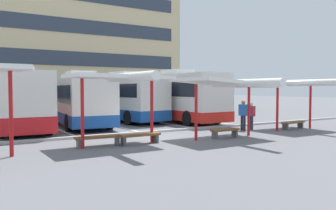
# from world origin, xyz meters

# --- Properties ---
(ground_plane) EXTENTS (160.00, 160.00, 0.00)m
(ground_plane) POSITION_xyz_m (0.00, 0.00, 0.00)
(ground_plane) COLOR slate
(terminal_building) EXTENTS (36.90, 13.80, 22.00)m
(terminal_building) POSITION_xyz_m (0.03, 32.58, 9.64)
(terminal_building) COLOR #D1BC8C
(terminal_building) RESTS_ON ground
(coach_bus_0) EXTENTS (2.89, 11.50, 3.65)m
(coach_bus_0) POSITION_xyz_m (-5.69, 7.57, 1.69)
(coach_bus_0) COLOR silver
(coach_bus_0) RESTS_ON ground
(coach_bus_1) EXTENTS (3.61, 10.67, 3.52)m
(coach_bus_1) POSITION_xyz_m (-1.83, 7.96, 1.63)
(coach_bus_1) COLOR silver
(coach_bus_1) RESTS_ON ground
(coach_bus_2) EXTENTS (3.47, 10.91, 3.65)m
(coach_bus_2) POSITION_xyz_m (1.77, 9.61, 1.70)
(coach_bus_2) COLOR silver
(coach_bus_2) RESTS_ON ground
(coach_bus_3) EXTENTS (2.76, 12.55, 3.80)m
(coach_bus_3) POSITION_xyz_m (5.20, 7.91, 1.79)
(coach_bus_3) COLOR silver
(coach_bus_3) RESTS_ON ground
(lane_stripe_1) EXTENTS (0.16, 14.00, 0.01)m
(lane_stripe_1) POSITION_xyz_m (-3.62, 8.67, 0.00)
(lane_stripe_1) COLOR white
(lane_stripe_1) RESTS_ON ground
(lane_stripe_2) EXTENTS (0.16, 14.00, 0.01)m
(lane_stripe_2) POSITION_xyz_m (0.00, 8.67, 0.00)
(lane_stripe_2) COLOR white
(lane_stripe_2) RESTS_ON ground
(lane_stripe_3) EXTENTS (0.16, 14.00, 0.01)m
(lane_stripe_3) POSITION_xyz_m (3.62, 8.67, 0.00)
(lane_stripe_3) COLOR white
(lane_stripe_3) RESTS_ON ground
(lane_stripe_4) EXTENTS (0.16, 14.00, 0.01)m
(lane_stripe_4) POSITION_xyz_m (7.24, 8.67, 0.00)
(lane_stripe_4) COLOR white
(lane_stripe_4) RESTS_ON ground
(waiting_shelter_1) EXTENTS (4.20, 4.42, 3.06)m
(waiting_shelter_1) POSITION_xyz_m (-2.87, -1.65, 2.83)
(waiting_shelter_1) COLOR red
(waiting_shelter_1) RESTS_ON ground
(bench_1) EXTENTS (1.96, 0.57, 0.45)m
(bench_1) POSITION_xyz_m (-3.77, -1.29, 0.34)
(bench_1) COLOR brown
(bench_1) RESTS_ON ground
(bench_2) EXTENTS (1.91, 0.46, 0.45)m
(bench_2) POSITION_xyz_m (-1.97, -1.58, 0.34)
(bench_2) COLOR brown
(bench_2) RESTS_ON ground
(waiting_shelter_2) EXTENTS (4.38, 5.11, 2.93)m
(waiting_shelter_2) POSITION_xyz_m (2.43, -2.32, 2.64)
(waiting_shelter_2) COLOR red
(waiting_shelter_2) RESTS_ON ground
(bench_3) EXTENTS (1.57, 0.45, 0.45)m
(bench_3) POSITION_xyz_m (2.43, -2.13, 0.33)
(bench_3) COLOR brown
(bench_3) RESTS_ON ground
(waiting_shelter_3) EXTENTS (3.99, 5.14, 2.95)m
(waiting_shelter_3) POSITION_xyz_m (8.40, -1.79, 2.73)
(waiting_shelter_3) COLOR red
(waiting_shelter_3) RESTS_ON ground
(bench_4) EXTENTS (1.99, 0.67, 0.45)m
(bench_4) POSITION_xyz_m (8.40, -1.43, 0.34)
(bench_4) COLOR brown
(bench_4) RESTS_ON ground
(platform_kerb) EXTENTS (44.00, 0.24, 0.12)m
(platform_kerb) POSITION_xyz_m (0.00, 1.50, 0.06)
(platform_kerb) COLOR #ADADA8
(platform_kerb) RESTS_ON ground
(waiting_passenger_1) EXTENTS (0.33, 0.54, 1.75)m
(waiting_passenger_1) POSITION_xyz_m (5.31, -0.40, 1.02)
(waiting_passenger_1) COLOR black
(waiting_passenger_1) RESTS_ON ground
(waiting_passenger_2) EXTENTS (0.30, 0.50, 1.62)m
(waiting_passenger_2) POSITION_xyz_m (6.02, -0.32, 0.93)
(waiting_passenger_2) COLOR #33384C
(waiting_passenger_2) RESTS_ON ground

